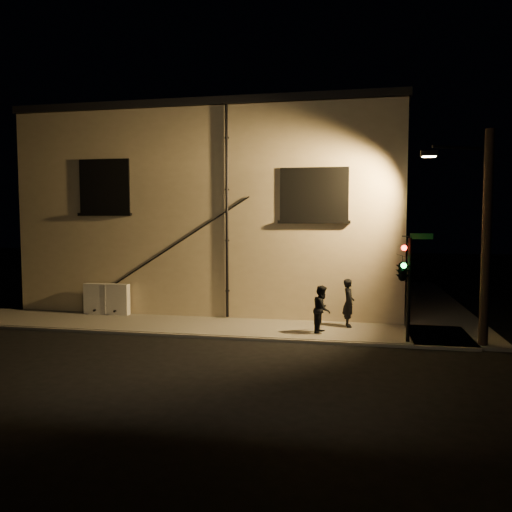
% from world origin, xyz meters
% --- Properties ---
extents(ground, '(90.00, 90.00, 0.00)m').
position_xyz_m(ground, '(0.00, 0.00, 0.00)').
color(ground, black).
extents(sidewalk, '(21.00, 16.00, 0.12)m').
position_xyz_m(sidewalk, '(1.22, 4.39, 0.06)').
color(sidewalk, slate).
rests_on(sidewalk, ground).
extents(building, '(16.20, 12.23, 8.80)m').
position_xyz_m(building, '(-3.00, 8.99, 4.40)').
color(building, beige).
rests_on(building, ground).
extents(utility_cabinet, '(1.93, 0.32, 1.27)m').
position_xyz_m(utility_cabinet, '(-6.87, 2.70, 0.75)').
color(utility_cabinet, silver).
rests_on(utility_cabinet, sidewalk).
extents(pedestrian_a, '(0.53, 0.71, 1.76)m').
position_xyz_m(pedestrian_a, '(2.95, 2.19, 1.00)').
color(pedestrian_a, black).
rests_on(pedestrian_a, sidewalk).
extents(pedestrian_b, '(0.74, 0.89, 1.64)m').
position_xyz_m(pedestrian_b, '(2.06, 1.06, 0.94)').
color(pedestrian_b, black).
rests_on(pedestrian_b, sidewalk).
extents(traffic_signal, '(1.26, 2.05, 3.48)m').
position_xyz_m(traffic_signal, '(4.65, 0.19, 2.46)').
color(traffic_signal, black).
rests_on(traffic_signal, sidewalk).
extents(streetlamp_pole, '(2.02, 1.38, 6.79)m').
position_xyz_m(streetlamp_pole, '(7.01, 0.41, 3.64)').
color(streetlamp_pole, black).
rests_on(streetlamp_pole, ground).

